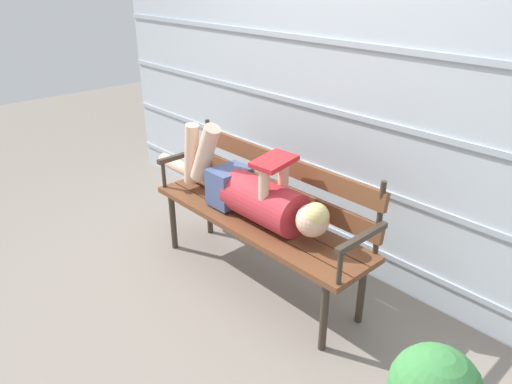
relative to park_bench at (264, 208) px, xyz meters
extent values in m
plane|color=gray|center=(0.00, -0.25, -0.52)|extent=(12.00, 12.00, 0.00)
cube|color=#B2BCC6|center=(0.00, 0.58, 0.77)|extent=(4.76, 0.06, 2.58)
cube|color=#A3ADB7|center=(0.00, 0.54, -0.31)|extent=(4.76, 0.02, 0.04)
cube|color=#A3ADB7|center=(0.00, 0.54, 0.12)|extent=(4.76, 0.02, 0.04)
cube|color=#A3ADB7|center=(0.00, 0.54, 0.55)|extent=(4.76, 0.02, 0.04)
cube|color=#A3ADB7|center=(0.00, 0.54, 0.98)|extent=(4.76, 0.02, 0.04)
cube|color=brown|center=(0.00, -0.21, -0.06)|extent=(1.64, 0.13, 0.04)
cube|color=brown|center=(0.00, -0.07, -0.06)|extent=(1.64, 0.13, 0.04)
cube|color=brown|center=(0.00, 0.08, -0.06)|extent=(1.64, 0.13, 0.04)
cube|color=brown|center=(0.00, 0.14, 0.08)|extent=(1.57, 0.05, 0.11)
cube|color=brown|center=(0.00, 0.14, 0.27)|extent=(1.57, 0.05, 0.11)
cylinder|color=#382D23|center=(-0.75, 0.14, 0.17)|extent=(0.03, 0.03, 0.44)
cylinder|color=#382D23|center=(0.75, 0.14, 0.17)|extent=(0.03, 0.03, 0.44)
cylinder|color=#382D23|center=(-0.72, -0.23, -0.30)|extent=(0.04, 0.04, 0.44)
cylinder|color=#382D23|center=(0.72, -0.23, -0.30)|extent=(0.04, 0.04, 0.44)
cylinder|color=#382D23|center=(-0.72, 0.10, -0.30)|extent=(0.04, 0.04, 0.44)
cylinder|color=#382D23|center=(0.72, 0.10, -0.30)|extent=(0.04, 0.04, 0.44)
cube|color=#382D23|center=(-0.79, -0.07, 0.16)|extent=(0.04, 0.41, 0.03)
cylinder|color=#382D23|center=(-0.79, -0.23, 0.06)|extent=(0.03, 0.03, 0.20)
cube|color=#382D23|center=(0.79, -0.07, 0.16)|extent=(0.04, 0.41, 0.03)
cylinder|color=#382D23|center=(0.79, -0.23, 0.06)|extent=(0.03, 0.03, 0.20)
cylinder|color=#B72D38|center=(0.07, -0.07, 0.09)|extent=(0.54, 0.27, 0.27)
cube|color=#475684|center=(-0.26, -0.07, 0.09)|extent=(0.20, 0.26, 0.25)
sphere|color=beige|center=(0.46, -0.07, 0.12)|extent=(0.19, 0.19, 0.19)
sphere|color=#E0C67A|center=(0.48, -0.07, 0.16)|extent=(0.16, 0.16, 0.16)
cylinder|color=beige|center=(-0.43, -0.13, 0.29)|extent=(0.29, 0.11, 0.44)
cylinder|color=beige|center=(-0.59, -0.13, 0.24)|extent=(0.15, 0.09, 0.44)
cylinder|color=beige|center=(-0.75, -0.01, 0.01)|extent=(0.82, 0.10, 0.10)
cylinder|color=beige|center=(0.15, -0.15, 0.23)|extent=(0.06, 0.06, 0.28)
cylinder|color=beige|center=(0.15, 0.01, 0.23)|extent=(0.06, 0.06, 0.28)
cube|color=red|center=(0.15, -0.07, 0.39)|extent=(0.20, 0.27, 0.05)
camera|label=1|loc=(1.96, -1.88, 1.39)|focal=33.44mm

